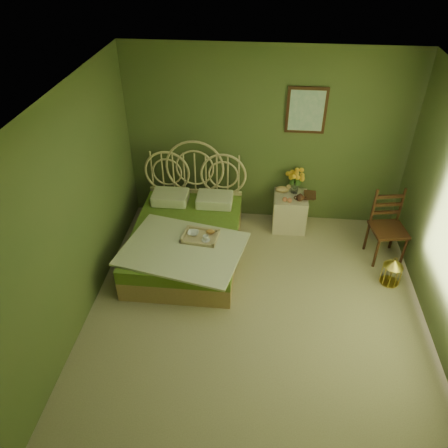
# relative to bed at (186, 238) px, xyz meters

# --- Properties ---
(floor) EXTENTS (4.50, 4.50, 0.00)m
(floor) POSITION_rel_bed_xyz_m (1.01, -1.16, -0.29)
(floor) COLOR tan
(floor) RESTS_ON ground
(ceiling) EXTENTS (4.50, 4.50, 0.00)m
(ceiling) POSITION_rel_bed_xyz_m (1.01, -1.16, 2.31)
(ceiling) COLOR silver
(ceiling) RESTS_ON wall_back
(wall_back) EXTENTS (4.00, 0.00, 4.00)m
(wall_back) POSITION_rel_bed_xyz_m (1.01, 1.09, 1.01)
(wall_back) COLOR #586334
(wall_back) RESTS_ON floor
(wall_left) EXTENTS (0.00, 4.50, 4.50)m
(wall_left) POSITION_rel_bed_xyz_m (-0.99, -1.16, 1.01)
(wall_left) COLOR #586334
(wall_left) RESTS_ON floor
(wall_art) EXTENTS (0.54, 0.04, 0.64)m
(wall_art) POSITION_rel_bed_xyz_m (1.52, 1.06, 1.46)
(wall_art) COLOR #38190F
(wall_art) RESTS_ON wall_back
(bed) EXTENTS (1.66, 2.10, 1.30)m
(bed) POSITION_rel_bed_xyz_m (0.00, 0.00, 0.00)
(bed) COLOR tan
(bed) RESTS_ON floor
(nightstand) EXTENTS (0.49, 0.49, 0.97)m
(nightstand) POSITION_rel_bed_xyz_m (1.43, 0.83, 0.06)
(nightstand) COLOR beige
(nightstand) RESTS_ON floor
(chair) EXTENTS (0.51, 0.51, 0.99)m
(chair) POSITION_rel_bed_xyz_m (2.71, 0.29, 0.26)
(chair) COLOR #38190F
(chair) RESTS_ON floor
(birdcage) EXTENTS (0.24, 0.24, 0.37)m
(birdcage) POSITION_rel_bed_xyz_m (2.71, -0.30, -0.11)
(birdcage) COLOR gold
(birdcage) RESTS_ON floor
(book_lower) EXTENTS (0.17, 0.22, 0.02)m
(book_lower) POSITION_rel_bed_xyz_m (1.60, 0.84, 0.26)
(book_lower) COLOR #381E0F
(book_lower) RESTS_ON nightstand
(book_upper) EXTENTS (0.19, 0.25, 0.02)m
(book_upper) POSITION_rel_bed_xyz_m (1.60, 0.84, 0.28)
(book_upper) COLOR #472819
(book_upper) RESTS_ON nightstand
(cereal_bowl) EXTENTS (0.15, 0.15, 0.04)m
(cereal_bowl) POSITION_rel_bed_xyz_m (0.13, -0.20, 0.23)
(cereal_bowl) COLOR white
(cereal_bowl) RESTS_ON bed
(coffee_cup) EXTENTS (0.09, 0.09, 0.07)m
(coffee_cup) POSITION_rel_bed_xyz_m (0.31, -0.31, 0.25)
(coffee_cup) COLOR white
(coffee_cup) RESTS_ON bed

